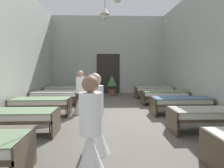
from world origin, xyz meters
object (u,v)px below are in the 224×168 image
Objects in this scene: potted_plant at (112,83)px; bed_right_row_2 at (181,101)px; bed_left_row_3 at (55,95)px; bed_left_row_4 at (64,90)px; bed_right_row_1 at (209,114)px; nurse_mid_aisle at (81,98)px; bed_right_row_3 at (164,94)px; nurse_far_aisle at (95,125)px; bed_right_row_4 at (154,89)px; bed_left_row_1 at (16,116)px; nurse_near_aisle at (91,147)px; bed_left_row_2 at (41,102)px.

bed_right_row_2 is at bearing -65.66° from potted_plant.
bed_left_row_3 is at bearing 157.67° from bed_right_row_2.
bed_right_row_2 and bed_left_row_4 have the same top height.
nurse_mid_aisle is (-3.37, 2.19, 0.09)m from bed_right_row_1.
nurse_mid_aisle is (-3.37, -1.61, 0.09)m from bed_right_row_3.
nurse_far_aisle is (1.91, -4.95, 0.09)m from bed_left_row_3.
bed_right_row_3 is at bearing 90.00° from bed_right_row_2.
potted_plant is at bearing -141.85° from nurse_mid_aisle.
bed_right_row_1 is 5.99m from bed_left_row_3.
nurse_far_aisle reaches higher than bed_right_row_4.
bed_right_row_1 is at bearing -72.14° from potted_plant.
potted_plant is (-2.13, 4.70, 0.25)m from bed_right_row_2.
nurse_near_aisle is (1.89, -2.19, 0.09)m from bed_left_row_1.
bed_right_row_1 and bed_right_row_3 have the same top height.
bed_left_row_2 is at bearing -90.00° from bed_left_row_3.
bed_right_row_3 is at bearing -0.23° from nurse_far_aisle.
bed_right_row_2 is at bearing 90.00° from bed_right_row_1.
bed_right_row_3 is at bearing 37.30° from nurse_near_aisle.
bed_left_row_3 and bed_right_row_3 have the same top height.
nurse_near_aisle is 1.00× the size of nurse_far_aisle.
nurse_near_aisle reaches higher than bed_left_row_2.
bed_left_row_4 is at bearing 129.06° from bed_right_row_1.
bed_right_row_4 is at bearing 42.73° from nurse_near_aisle.
bed_left_row_3 is 1.00× the size of bed_right_row_4.
bed_right_row_2 is 3.38m from nurse_mid_aisle.
bed_left_row_4 is 1.00× the size of bed_right_row_4.
nurse_near_aisle reaches higher than bed_left_row_4.
bed_right_row_4 is at bearing -169.97° from nurse_mid_aisle.
nurse_near_aisle is (-2.74, -4.09, 0.09)m from bed_right_row_2.
bed_left_row_1 is 1.28× the size of nurse_far_aisle.
bed_right_row_4 is (4.63, 0.00, 0.00)m from bed_left_row_4.
bed_right_row_4 is 1.66× the size of potted_plant.
bed_right_row_4 is at bearing 39.40° from bed_left_row_2.
bed_right_row_4 is at bearing 90.00° from bed_right_row_1.
potted_plant reaches higher than bed_left_row_1.
nurse_far_aisle is (-2.72, -3.05, 0.09)m from bed_right_row_2.
nurse_mid_aisle is at bearing -70.27° from bed_left_row_4.
bed_left_row_1 is at bearing -90.00° from bed_left_row_3.
bed_right_row_3 is (4.63, 0.00, 0.00)m from bed_left_row_3.
potted_plant reaches higher than bed_left_row_4.
bed_right_row_3 is at bearing 22.33° from bed_left_row_2.
bed_right_row_1 is at bearing 110.81° from nurse_mid_aisle.
nurse_mid_aisle reaches higher than bed_left_row_2.
bed_left_row_3 is 1.00× the size of bed_left_row_4.
nurse_far_aisle reaches higher than bed_left_row_2.
bed_right_row_1 is at bearing -50.94° from bed_left_row_4.
bed_right_row_2 and bed_left_row_3 have the same top height.
bed_right_row_3 is 6.58m from nurse_near_aisle.
potted_plant is (-2.13, 6.60, 0.25)m from bed_right_row_1.
nurse_mid_aisle is at bearing 60.20° from bed_left_row_1.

